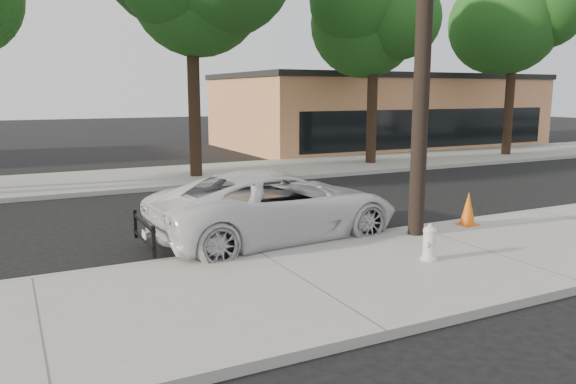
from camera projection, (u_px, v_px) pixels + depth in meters
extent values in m
plane|color=black|center=(217.00, 232.00, 13.00)|extent=(120.00, 120.00, 0.00)
cube|color=gray|center=(305.00, 285.00, 9.21)|extent=(90.00, 4.40, 0.15)
cube|color=gray|center=(138.00, 179.00, 20.45)|extent=(90.00, 5.00, 0.15)
cube|color=#9E9B93|center=(252.00, 251.00, 11.14)|extent=(90.00, 0.12, 0.16)
cube|color=#B7734C|center=(378.00, 112.00, 33.81)|extent=(18.00, 10.00, 4.00)
cylinder|color=black|center=(424.00, 19.00, 11.41)|extent=(0.34, 0.34, 9.00)
cylinder|color=black|center=(194.00, 111.00, 20.29)|extent=(0.44, 0.44, 4.75)
cylinder|color=black|center=(372.00, 112.00, 24.14)|extent=(0.44, 0.44, 4.40)
sphere|color=#154112|center=(374.00, 24.00, 23.50)|extent=(4.35, 4.35, 4.35)
cylinder|color=black|center=(509.00, 107.00, 27.50)|extent=(0.44, 0.44, 4.60)
sphere|color=#154112|center=(514.00, 26.00, 26.82)|extent=(4.65, 4.65, 4.65)
imported|color=silver|center=(277.00, 205.00, 12.16)|extent=(5.73, 3.01, 1.54)
cylinder|color=silver|center=(429.00, 258.00, 10.32)|extent=(0.31, 0.31, 0.06)
cylinder|color=silver|center=(429.00, 246.00, 10.28)|extent=(0.23, 0.23, 0.53)
ellipsoid|color=silver|center=(430.00, 231.00, 10.23)|extent=(0.25, 0.25, 0.18)
cylinder|color=silver|center=(429.00, 243.00, 10.27)|extent=(0.34, 0.23, 0.11)
cylinder|color=silver|center=(429.00, 243.00, 10.27)|extent=(0.20, 0.21, 0.14)
cube|color=#E65F0C|center=(467.00, 224.00, 13.04)|extent=(0.44, 0.44, 0.02)
cone|color=#E65F0C|center=(468.00, 208.00, 12.98)|extent=(0.39, 0.39, 0.78)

